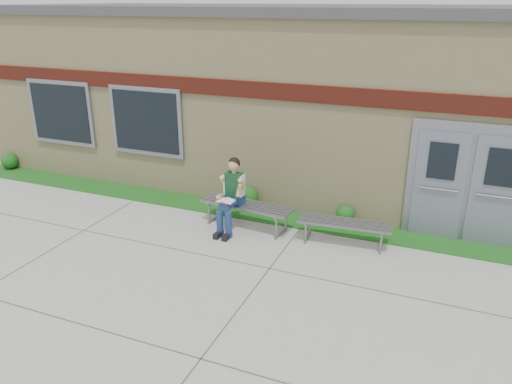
% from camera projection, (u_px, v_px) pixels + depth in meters
% --- Properties ---
extents(ground, '(80.00, 80.00, 0.00)m').
position_uv_depth(ground, '(204.00, 271.00, 8.53)').
color(ground, '#9E9E99').
rests_on(ground, ground).
extents(grass_strip, '(16.00, 0.80, 0.02)m').
position_uv_depth(grass_strip, '(261.00, 214.00, 10.77)').
color(grass_strip, '#174B14').
rests_on(grass_strip, ground).
extents(school_building, '(16.20, 6.22, 4.20)m').
position_uv_depth(school_building, '(309.00, 91.00, 12.93)').
color(school_building, beige).
rests_on(school_building, ground).
extents(bench_left, '(1.96, 0.73, 0.50)m').
position_uv_depth(bench_left, '(247.00, 209.00, 10.05)').
color(bench_left, slate).
rests_on(bench_left, ground).
extents(bench_right, '(1.77, 0.62, 0.45)m').
position_uv_depth(bench_right, '(344.00, 227.00, 9.36)').
color(bench_right, slate).
rests_on(bench_right, ground).
extents(girl, '(0.52, 0.88, 1.47)m').
position_uv_depth(girl, '(231.00, 194.00, 9.81)').
color(girl, navy).
rests_on(girl, ground).
extents(shrub_west, '(0.44, 0.44, 0.44)m').
position_uv_depth(shrub_west, '(10.00, 161.00, 13.54)').
color(shrub_west, '#174B14').
rests_on(shrub_west, grass_strip).
extents(shrub_mid, '(0.47, 0.47, 0.47)m').
position_uv_depth(shrub_mid, '(248.00, 197.00, 11.04)').
color(shrub_mid, '#174B14').
rests_on(shrub_mid, grass_strip).
extents(shrub_east, '(0.37, 0.37, 0.37)m').
position_uv_depth(shrub_east, '(345.00, 214.00, 10.28)').
color(shrub_east, '#174B14').
rests_on(shrub_east, grass_strip).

